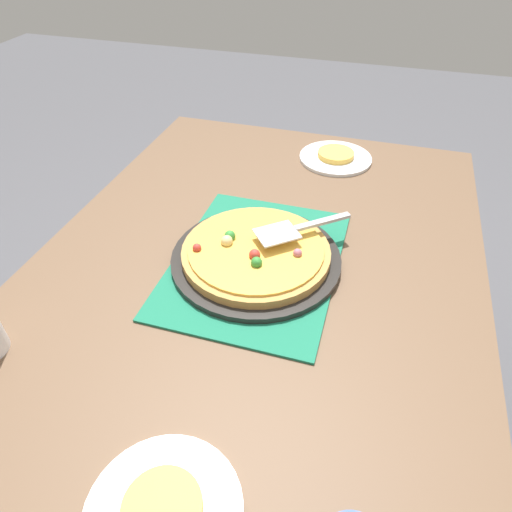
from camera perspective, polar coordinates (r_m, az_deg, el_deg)
name	(u,v)px	position (r m, az deg, el deg)	size (l,w,h in m)	color
ground_plane	(256,433)	(1.62, 0.00, -21.32)	(8.00, 8.00, 0.00)	#4C4C51
dining_table	(256,297)	(1.10, 0.00, -5.15)	(1.40, 1.00, 0.75)	brown
placemat	(256,262)	(1.03, 0.00, -0.73)	(0.48, 0.36, 0.01)	#196B4C
pizza_pan	(256,258)	(1.02, 0.00, -0.30)	(0.38, 0.38, 0.01)	black
pizza	(256,251)	(1.01, -0.04, 0.57)	(0.33, 0.33, 0.05)	#B78442
plate_near_left	(164,512)	(0.73, -11.49, -28.87)	(0.22, 0.22, 0.01)	white
plate_far_right	(335,158)	(1.45, 9.91, 11.99)	(0.22, 0.22, 0.01)	white
served_slice_left	(162,508)	(0.71, -11.65, -28.49)	(0.11, 0.11, 0.02)	#EAB747
served_slice_right	(336,154)	(1.45, 9.97, 12.44)	(0.11, 0.11, 0.02)	#EAB747
pizza_server	(296,229)	(1.02, 5.06, 3.44)	(0.18, 0.20, 0.01)	silver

